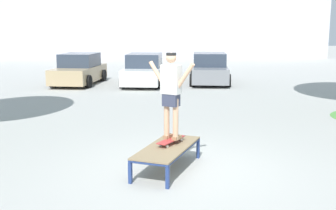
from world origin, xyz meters
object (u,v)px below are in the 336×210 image
(skateboard, at_px, (171,140))
(car_white, at_px, (144,71))
(skate_box, at_px, (167,149))
(car_tan, at_px, (79,70))
(car_grey, at_px, (209,69))
(skater, at_px, (171,90))

(skateboard, bearing_deg, car_white, 96.18)
(skate_box, relative_size, car_tan, 0.47)
(car_grey, bearing_deg, skateboard, -98.24)
(skate_box, relative_size, car_white, 0.48)
(skate_box, height_order, car_white, car_white)
(car_tan, height_order, car_grey, same)
(skate_box, distance_m, car_white, 12.60)
(skate_box, bearing_deg, car_white, 95.75)
(car_tan, height_order, car_white, same)
(skater, xyz_separation_m, car_tan, (-4.55, 12.56, -0.84))
(car_tan, bearing_deg, skateboard, -70.11)
(skateboard, height_order, car_tan, car_tan)
(skater, height_order, car_grey, skater)
(car_white, bearing_deg, car_grey, 11.37)
(skate_box, bearing_deg, skater, 70.09)
(car_white, bearing_deg, skater, -83.82)
(skate_box, distance_m, car_tan, 13.53)
(skate_box, height_order, car_grey, car_grey)
(car_tan, relative_size, car_white, 1.01)
(skateboard, height_order, skater, skater)
(car_tan, bearing_deg, skater, -70.10)
(skateboard, xyz_separation_m, car_white, (-1.33, 12.33, 0.15))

